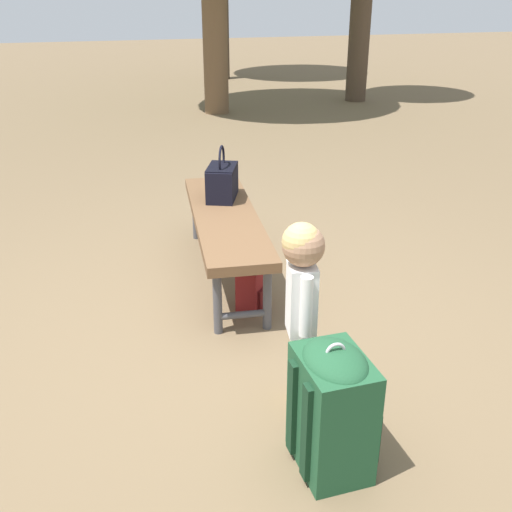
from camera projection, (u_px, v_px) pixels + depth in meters
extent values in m
plane|color=brown|center=(229.00, 346.00, 3.25)|extent=(40.00, 40.00, 0.00)
cube|color=brown|center=(225.00, 218.00, 3.86)|extent=(1.63, 0.55, 0.06)
cylinder|color=#47474C|center=(267.00, 298.00, 3.35)|extent=(0.05, 0.05, 0.39)
cylinder|color=#47474C|center=(218.00, 302.00, 3.30)|extent=(0.05, 0.05, 0.39)
cylinder|color=#47474C|center=(232.00, 212.00, 4.60)|extent=(0.05, 0.05, 0.39)
cylinder|color=#47474C|center=(196.00, 214.00, 4.56)|extent=(0.05, 0.05, 0.39)
cylinder|color=#47474C|center=(243.00, 315.00, 3.36)|extent=(0.07, 0.28, 0.04)
cylinder|color=#47474C|center=(214.00, 225.00, 4.62)|extent=(0.07, 0.28, 0.04)
cube|color=black|center=(222.00, 183.00, 4.08)|extent=(0.36, 0.28, 0.22)
cube|color=black|center=(222.00, 168.00, 4.03)|extent=(0.34, 0.28, 0.02)
torus|color=black|center=(222.00, 160.00, 4.01)|extent=(0.19, 0.09, 0.20)
cylinder|color=#CCCC8C|center=(297.00, 362.00, 2.79)|extent=(0.07, 0.07, 0.38)
cylinder|color=#CCCC8C|center=(301.00, 373.00, 2.71)|extent=(0.07, 0.07, 0.38)
ellipsoid|color=white|center=(301.00, 391.00, 2.86)|extent=(0.06, 0.10, 0.04)
ellipsoid|color=white|center=(304.00, 403.00, 2.78)|extent=(0.06, 0.10, 0.04)
cube|color=white|center=(302.00, 299.00, 2.60)|extent=(0.16, 0.14, 0.33)
cylinder|color=white|center=(298.00, 286.00, 2.68)|extent=(0.05, 0.05, 0.28)
cylinder|color=white|center=(306.00, 307.00, 2.51)|extent=(0.05, 0.05, 0.28)
sphere|color=#A57A5B|center=(304.00, 246.00, 2.50)|extent=(0.18, 0.18, 0.18)
sphere|color=tan|center=(302.00, 242.00, 2.49)|extent=(0.17, 0.17, 0.17)
cube|color=#1E4C2D|center=(331.00, 413.00, 2.36)|extent=(0.35, 0.26, 0.50)
ellipsoid|color=#1E4C2D|center=(335.00, 363.00, 2.26)|extent=(0.33, 0.25, 0.11)
cube|color=#13311D|center=(363.00, 422.00, 2.43)|extent=(0.24, 0.04, 0.23)
cube|color=#13311D|center=(292.00, 408.00, 2.39)|extent=(0.06, 0.02, 0.43)
cube|color=#13311D|center=(306.00, 433.00, 2.25)|extent=(0.06, 0.02, 0.43)
torus|color=#B2B2B7|center=(335.00, 352.00, 2.24)|extent=(0.02, 0.08, 0.08)
cube|color=maroon|center=(252.00, 288.00, 3.58)|extent=(0.23, 0.22, 0.27)
ellipsoid|color=maroon|center=(252.00, 269.00, 3.53)|extent=(0.21, 0.21, 0.06)
cube|color=#4A1010|center=(264.00, 297.00, 3.57)|extent=(0.11, 0.10, 0.12)
cube|color=#4A1010|center=(245.00, 283.00, 3.64)|extent=(0.03, 0.03, 0.23)
cube|color=#4A1010|center=(238.00, 289.00, 3.58)|extent=(0.03, 0.03, 0.23)
torus|color=black|center=(252.00, 265.00, 3.52)|extent=(0.03, 0.04, 0.04)
cylinder|color=#473828|center=(361.00, 12.00, 9.56)|extent=(0.34, 0.34, 2.78)
cylinder|color=brown|center=(215.00, 21.00, 8.63)|extent=(0.36, 0.36, 2.63)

